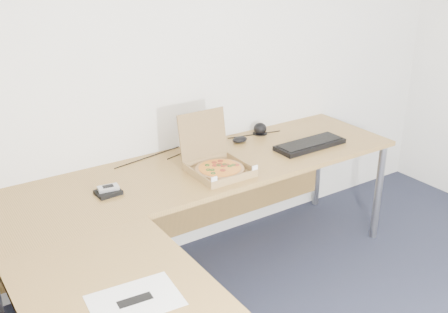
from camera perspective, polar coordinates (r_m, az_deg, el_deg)
desk at (r=2.64m, az=-3.12°, el=-6.29°), size 2.50×2.20×0.73m
pizza_box at (r=3.01m, az=-0.66°, el=-1.02°), size 0.31×0.36×0.32m
drinking_glass at (r=3.25m, az=-1.13°, el=1.22°), size 0.06×0.06×0.11m
keyboard at (r=3.42m, az=9.23°, el=1.28°), size 0.48×0.17×0.03m
mouse at (r=3.45m, az=1.71°, el=1.83°), size 0.12×0.10×0.04m
wallet at (r=2.83m, az=-12.35°, el=-3.79°), size 0.13×0.11×0.02m
phone at (r=2.83m, az=-12.36°, el=-3.34°), size 0.11×0.07×0.02m
paper_sheet at (r=2.06m, az=-9.56°, el=-15.02°), size 0.35×0.26×0.00m
dome_speaker at (r=3.60m, az=3.91°, el=3.08°), size 0.10×0.10×0.08m
cable_bundle at (r=3.38m, az=-2.86°, el=1.06°), size 0.58×0.12×0.01m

